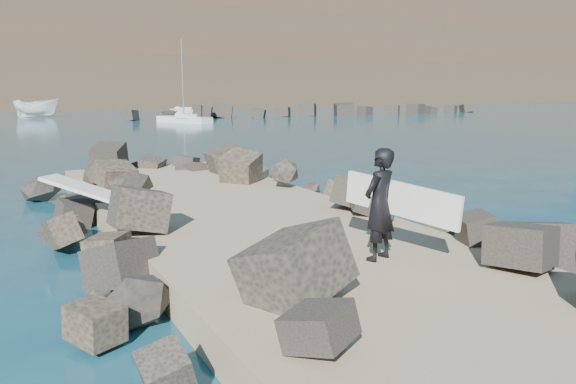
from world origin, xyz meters
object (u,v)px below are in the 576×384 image
sailboat_c (184,120)px  surfboard_resting (90,195)px  surfer_with_board (382,204)px  boat_imported (36,108)px

sailboat_c → surfboard_resting: bearing=-110.0°
surfboard_resting → surfer_with_board: (3.97, -6.28, 0.56)m
surfer_with_board → sailboat_c: (12.31, 50.94, -1.25)m
surfer_with_board → boat_imported: bearing=90.6°
surfboard_resting → sailboat_c: size_ratio=0.29×
boat_imported → sailboat_c: (13.08, -20.21, -0.84)m
surfboard_resting → sailboat_c: (16.27, 44.67, -0.69)m
boat_imported → surfer_with_board: bearing=-144.7°
boat_imported → surfer_with_board: 71.16m
surfboard_resting → sailboat_c: bearing=26.9°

